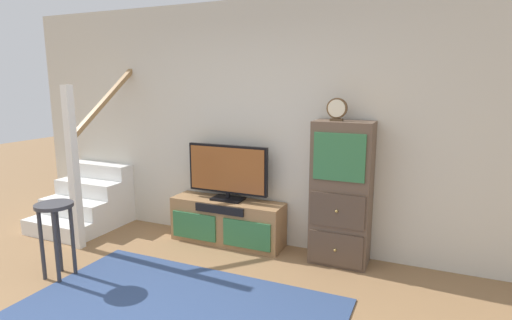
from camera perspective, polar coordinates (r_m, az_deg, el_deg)
back_wall at (r=4.63m, az=0.65°, el=4.88°), size 6.40×0.12×2.70m
area_rug at (r=3.50m, az=-12.30°, el=-20.91°), size 2.60×1.80×0.01m
media_console at (r=4.76m, az=-4.02°, el=-8.55°), size 1.32×0.38×0.51m
television at (r=4.62m, az=-3.98°, el=-1.55°), size 0.96×0.22×0.63m
side_cabinet at (r=4.21m, az=11.77°, el=-4.62°), size 0.58×0.38×1.46m
desk_clock at (r=4.07m, az=11.19°, el=6.91°), size 0.20×0.08×0.22m
staircase at (r=5.86m, az=-21.06°, el=-4.34°), size 1.00×1.36×2.20m
bar_stool_near at (r=4.28m, az=-26.08°, el=-7.86°), size 0.34×0.34×0.73m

